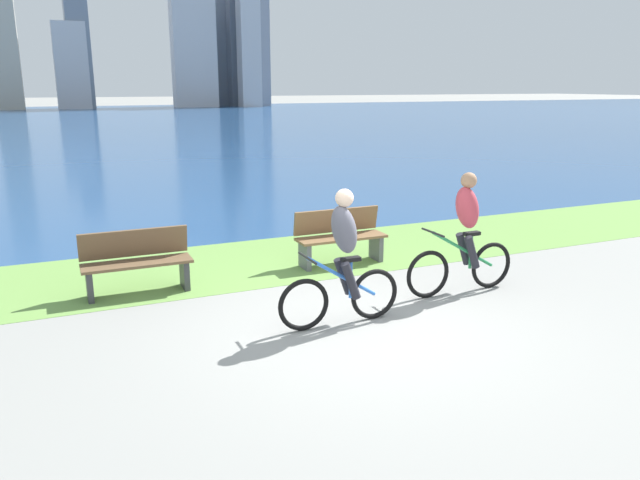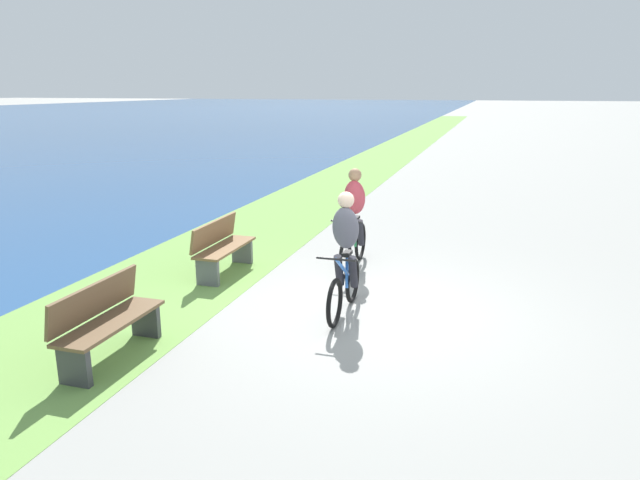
% 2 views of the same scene
% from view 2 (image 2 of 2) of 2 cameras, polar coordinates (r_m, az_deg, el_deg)
% --- Properties ---
extents(ground_plane, '(300.00, 300.00, 0.00)m').
position_cam_2_polar(ground_plane, '(8.17, 4.21, -6.97)').
color(ground_plane, gray).
extents(grass_strip_bayside, '(120.00, 2.77, 0.01)m').
position_cam_2_polar(grass_strip_bayside, '(9.40, -15.74, -4.54)').
color(grass_strip_bayside, '#6B9947').
rests_on(grass_strip_bayside, ground).
extents(cyclist_lead, '(1.61, 0.52, 1.69)m').
position_cam_2_polar(cyclist_lead, '(7.84, 2.48, -1.41)').
color(cyclist_lead, black).
rests_on(cyclist_lead, ground).
extents(cyclist_trailing, '(1.76, 0.52, 1.72)m').
position_cam_2_polar(cyclist_trailing, '(9.88, 3.36, 2.00)').
color(cyclist_trailing, black).
rests_on(cyclist_trailing, ground).
extents(bench_near_path, '(1.50, 0.47, 0.90)m').
position_cam_2_polar(bench_near_path, '(9.78, -9.58, -0.71)').
color(bench_near_path, brown).
rests_on(bench_near_path, ground).
extents(bench_far_along_path, '(1.50, 0.47, 0.90)m').
position_cam_2_polar(bench_far_along_path, '(7.07, -20.19, -7.51)').
color(bench_far_along_path, brown).
rests_on(bench_far_along_path, ground).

